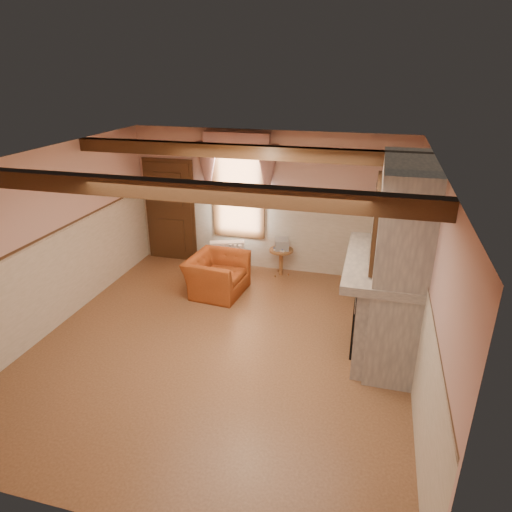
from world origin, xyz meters
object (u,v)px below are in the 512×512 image
(side_table, at_px, (281,262))
(oil_lamp, at_px, (386,238))
(armchair, at_px, (217,275))
(bowl, at_px, (385,256))
(mantel_clock, at_px, (386,238))
(radiator, at_px, (227,255))

(side_table, distance_m, oil_lamp, 2.80)
(armchair, height_order, bowl, bowl)
(side_table, xyz_separation_m, bowl, (1.90, -2.09, 1.18))
(side_table, xyz_separation_m, mantel_clock, (1.90, -1.50, 1.25))
(radiator, relative_size, mantel_clock, 2.92)
(armchair, height_order, oil_lamp, oil_lamp)
(side_table, height_order, radiator, radiator)
(oil_lamp, bearing_deg, side_table, 139.76)
(mantel_clock, bearing_deg, oil_lamp, -90.00)
(mantel_clock, distance_m, oil_lamp, 0.12)
(radiator, bearing_deg, oil_lamp, -47.38)
(bowl, height_order, mantel_clock, mantel_clock)
(side_table, distance_m, radiator, 1.13)
(bowl, relative_size, oil_lamp, 1.13)
(radiator, relative_size, bowl, 2.22)
(bowl, distance_m, mantel_clock, 0.60)
(side_table, xyz_separation_m, oil_lamp, (1.90, -1.61, 1.29))
(armchair, bearing_deg, oil_lamp, -95.58)
(mantel_clock, bearing_deg, side_table, 141.74)
(side_table, relative_size, mantel_clock, 2.29)
(mantel_clock, relative_size, oil_lamp, 0.86)
(side_table, distance_m, mantel_clock, 2.72)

